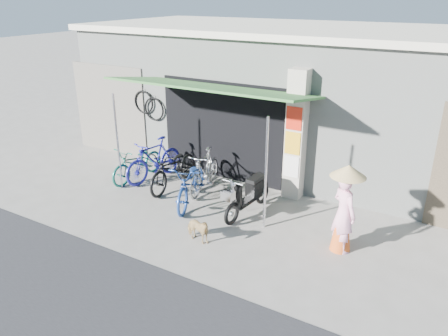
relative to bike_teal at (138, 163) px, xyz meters
The scene contains 13 objects.
ground 3.29m from the bike_teal, 24.51° to the right, with size 80.00×80.00×0.00m, color gray.
bicycle_shop 4.96m from the bike_teal, 51.66° to the left, with size 12.30×5.30×3.66m.
shop_pillar 4.10m from the bike_teal, 16.03° to the left, with size 0.42×0.44×3.00m.
awning 2.92m from the bike_teal, ahead, with size 4.60×1.88×2.72m.
neighbour_left 2.53m from the bike_teal, 148.69° to the left, with size 2.60×0.06×2.60m, color #6B665B.
bike_teal is the anchor object (origin of this frame).
bike_blue 0.43m from the bike_teal, 29.51° to the left, with size 0.51×1.81×1.09m, color #212198.
bike_black 1.10m from the bike_teal, ahead, with size 0.68×1.94×1.02m, color black.
bike_silver 1.87m from the bike_teal, ahead, with size 0.48×1.71×1.03m, color #BABABF.
bike_navy 2.02m from the bike_teal, 12.73° to the right, with size 0.67×1.93×1.02m, color navy.
street_dog 3.49m from the bike_teal, 30.55° to the right, with size 0.28×0.62×0.53m, color #978250.
moped 3.31m from the bike_teal, ahead, with size 0.49×1.71×0.97m.
nun 5.52m from the bike_teal, ahead, with size 0.67×0.64×1.72m.
Camera 1 is at (4.18, -6.49, 4.53)m, focal length 35.00 mm.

